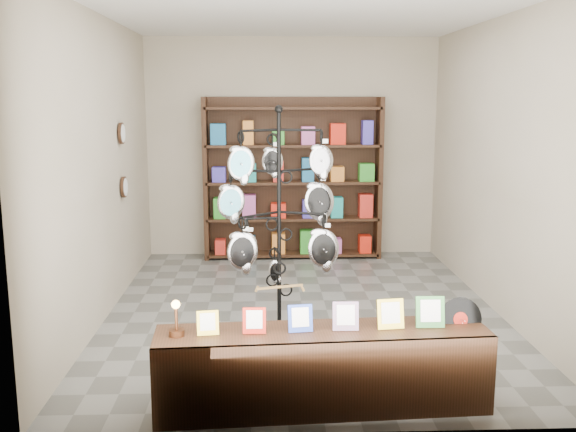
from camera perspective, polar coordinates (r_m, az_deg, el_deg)
The scene contains 6 objects.
ground at distance 6.78m, azimuth 1.33°, elevation -8.36°, with size 5.00×5.00×0.00m, color slate.
room_envelope at distance 6.43m, azimuth 1.40°, elevation 7.46°, with size 5.00×5.00×5.00m.
display_tree at distance 5.44m, azimuth -0.80°, elevation 0.32°, with size 1.09×1.02×2.13m.
front_shelf at distance 4.69m, azimuth 3.09°, elevation -13.41°, with size 2.38×0.61×0.83m.
back_shelving at distance 8.79m, azimuth 0.43°, elevation 2.90°, with size 2.42×0.36×2.20m.
wall_clocks at distance 7.40m, azimuth -14.47°, elevation 4.81°, with size 0.03×0.24×0.84m.
Camera 1 is at (-0.41, -6.40, 2.19)m, focal length 40.00 mm.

